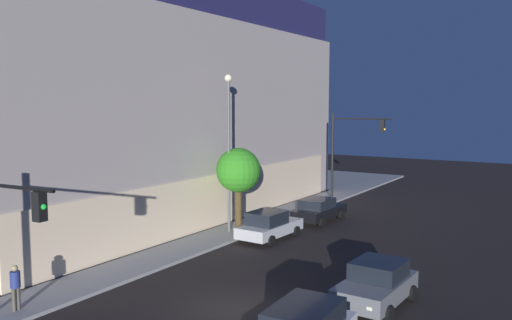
# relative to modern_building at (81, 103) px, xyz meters

# --- Properties ---
(ground_plane) EXTENTS (120.00, 120.00, 0.00)m
(ground_plane) POSITION_rel_modern_building_xyz_m (-10.61, -21.07, -7.80)
(ground_plane) COLOR black
(modern_building) EXTENTS (32.96, 25.64, 15.76)m
(modern_building) POSITION_rel_modern_building_xyz_m (0.00, 0.00, 0.00)
(modern_building) COLOR #4C4C51
(modern_building) RESTS_ON ground
(traffic_light_far_corner) EXTENTS (0.62, 4.64, 6.82)m
(traffic_light_far_corner) POSITION_rel_modern_building_xyz_m (12.12, -16.26, -3.09)
(traffic_light_far_corner) COLOR black
(traffic_light_far_corner) RESTS_ON sidewalk_corner
(street_lamp_sidewalk) EXTENTS (0.44, 0.44, 9.24)m
(street_lamp_sidewalk) POSITION_rel_modern_building_xyz_m (-1.18, -14.16, -1.97)
(street_lamp_sidewalk) COLOR #585858
(street_lamp_sidewalk) RESTS_ON sidewalk_corner
(sidewalk_tree) EXTENTS (2.66, 2.66, 4.95)m
(sidewalk_tree) POSITION_rel_modern_building_xyz_m (-0.53, -14.39, -4.08)
(sidewalk_tree) COLOR #4A381E
(sidewalk_tree) RESTS_ON sidewalk_corner
(pedestrian_waiting) EXTENTS (0.36, 0.36, 1.70)m
(pedestrian_waiting) POSITION_rel_modern_building_xyz_m (-15.25, -14.53, -6.65)
(pedestrian_waiting) COLOR #4C473D
(pedestrian_waiting) RESTS_ON sidewalk_corner
(car_grey) EXTENTS (4.14, 2.36, 1.66)m
(car_grey) POSITION_rel_modern_building_xyz_m (-7.33, -25.35, -6.98)
(car_grey) COLOR slate
(car_grey) RESTS_ON ground
(car_silver) EXTENTS (4.44, 2.28, 1.64)m
(car_silver) POSITION_rel_modern_building_xyz_m (-0.94, -16.76, -7.00)
(car_silver) COLOR #B7BABF
(car_silver) RESTS_ON ground
(car_black) EXTENTS (4.60, 2.19, 1.57)m
(car_black) POSITION_rel_modern_building_xyz_m (4.66, -17.23, -7.00)
(car_black) COLOR black
(car_black) RESTS_ON ground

